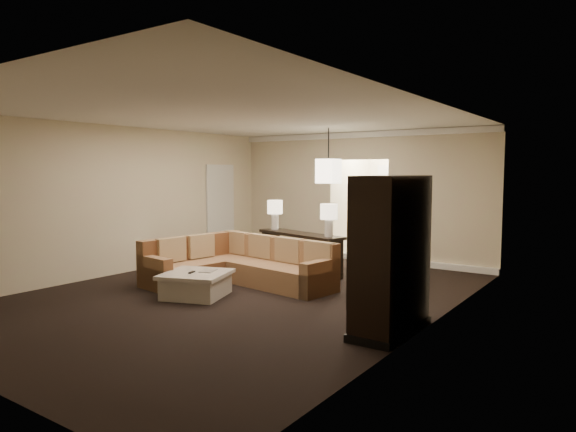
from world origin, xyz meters
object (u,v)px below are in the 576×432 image
Objects in this scene: armoire at (391,258)px; person at (398,217)px; drink_table at (304,262)px; console_table at (300,249)px; coffee_table at (196,284)px; sectional_sofa at (239,265)px.

person is (-2.42, 6.01, -0.07)m from armoire.
armoire reaches higher than person.
drink_table is at bearing 72.89° from person.
coffee_table is at bearing -81.85° from console_table.
person reaches higher than sectional_sofa.
person is (0.47, 3.60, 0.38)m from console_table.
armoire is at bearing 1.11° from coffee_table.
sectional_sofa reaches higher than drink_table.
drink_table is at bearing 144.74° from armoire.
coffee_table is 2.22× the size of drink_table.
coffee_table is 0.64× the size of armoire.
armoire reaches higher than sectional_sofa.
sectional_sofa is at bearing -89.00° from console_table.
console_table is at bearing 84.05° from sectional_sofa.
drink_table is (0.92, 1.68, 0.20)m from coffee_table.
armoire is at bearing -35.26° from drink_table.
drink_table is 0.32× the size of person.
armoire reaches higher than drink_table.
coffee_table is (0.05, -1.08, -0.13)m from sectional_sofa.
drink_table is 4.43m from person.
armoire is 6.48m from person.
coffee_table is at bearing -178.89° from armoire.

